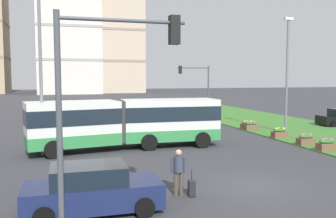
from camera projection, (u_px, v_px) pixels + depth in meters
ground_plane at (254, 186)px, 14.76m from camera, size 260.00×260.00×0.00m
grass_median at (327, 135)px, 27.67m from camera, size 10.00×70.00×0.08m
articulated_bus at (127, 122)px, 22.38m from camera, size 12.02×3.58×3.00m
car_grey_wagon at (79, 119)px, 32.00m from camera, size 4.46×2.15×1.58m
car_navy_sedan at (92, 190)px, 11.78m from camera, size 4.42×2.06×1.58m
pedestrian_crossing at (178, 169)px, 13.44m from camera, size 0.57×0.36×1.74m
rolling_suitcase at (192, 188)px, 13.44m from camera, size 0.29×0.39×0.97m
flower_planter_1 at (326, 145)px, 21.48m from camera, size 1.10×0.56×0.74m
flower_planter_2 at (306, 139)px, 23.28m from camera, size 1.10×0.56×0.74m
flower_planter_3 at (280, 133)px, 26.08m from camera, size 1.10×0.56×0.74m
flower_planter_4 at (251, 126)px, 30.02m from camera, size 1.10×0.56×0.74m
flower_planter_5 at (248, 125)px, 30.57m from camera, size 1.10×0.56×0.74m
traffic_light_near_left at (102, 85)px, 9.74m from camera, size 3.54×0.28×6.11m
traffic_light_far_right at (198, 83)px, 37.15m from camera, size 3.44×0.28×5.58m
streetlight_left at (40, 63)px, 20.04m from camera, size 0.70×0.28×9.51m
streetlight_median at (287, 70)px, 28.22m from camera, size 0.70×0.28×9.00m
apartment_tower_centre at (115, 33)px, 109.24m from camera, size 15.39×17.20×35.30m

